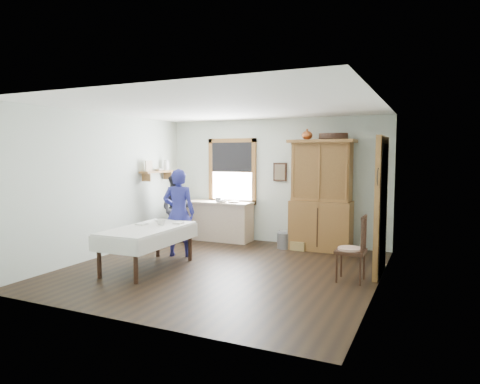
# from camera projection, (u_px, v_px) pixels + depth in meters

# --- Properties ---
(room) EXTENTS (5.01, 5.01, 2.70)m
(room) POSITION_uv_depth(u_px,v_px,m) (222.00, 189.00, 7.10)
(room) COLOR black
(room) RESTS_ON ground
(window) EXTENTS (1.18, 0.07, 1.48)m
(window) POSITION_uv_depth(u_px,v_px,m) (232.00, 168.00, 9.72)
(window) COLOR white
(window) RESTS_ON room
(doorway) EXTENTS (0.09, 1.14, 2.22)m
(doorway) POSITION_uv_depth(u_px,v_px,m) (382.00, 202.00, 6.86)
(doorway) COLOR #484033
(doorway) RESTS_ON room
(wall_shelf) EXTENTS (0.24, 1.00, 0.44)m
(wall_shelf) POSITION_uv_depth(u_px,v_px,m) (158.00, 171.00, 9.45)
(wall_shelf) COLOR brown
(wall_shelf) RESTS_ON room
(framed_picture) EXTENTS (0.30, 0.04, 0.40)m
(framed_picture) POSITION_uv_depth(u_px,v_px,m) (280.00, 172.00, 9.25)
(framed_picture) COLOR black
(framed_picture) RESTS_ON room
(rug_beater) EXTENTS (0.01, 0.27, 0.27)m
(rug_beater) POSITION_uv_depth(u_px,v_px,m) (379.00, 169.00, 6.32)
(rug_beater) COLOR black
(rug_beater) RESTS_ON room
(work_counter) EXTENTS (1.53, 0.59, 0.88)m
(work_counter) POSITION_uv_depth(u_px,v_px,m) (219.00, 221.00, 9.64)
(work_counter) COLOR tan
(work_counter) RESTS_ON room
(china_hutch) EXTENTS (1.31, 0.64, 2.23)m
(china_hutch) POSITION_uv_depth(u_px,v_px,m) (321.00, 195.00, 8.59)
(china_hutch) COLOR brown
(china_hutch) RESTS_ON room
(dining_table) EXTENTS (0.98, 1.79, 0.71)m
(dining_table) POSITION_uv_depth(u_px,v_px,m) (148.00, 248.00, 7.21)
(dining_table) COLOR white
(dining_table) RESTS_ON room
(spindle_chair) EXTENTS (0.48, 0.48, 1.02)m
(spindle_chair) POSITION_uv_depth(u_px,v_px,m) (351.00, 248.00, 6.49)
(spindle_chair) COLOR black
(spindle_chair) RESTS_ON room
(pail) EXTENTS (0.38, 0.38, 0.32)m
(pail) POSITION_uv_depth(u_px,v_px,m) (284.00, 241.00, 8.80)
(pail) COLOR gray
(pail) RESTS_ON room
(wicker_basket) EXTENTS (0.31, 0.23, 0.18)m
(wicker_basket) POSITION_uv_depth(u_px,v_px,m) (299.00, 246.00, 8.65)
(wicker_basket) COLOR tan
(wicker_basket) RESTS_ON room
(woman_blue) EXTENTS (0.65, 0.54, 1.54)m
(woman_blue) POSITION_uv_depth(u_px,v_px,m) (179.00, 216.00, 8.08)
(woman_blue) COLOR navy
(woman_blue) RESTS_ON room
(figure_dark) EXTENTS (0.77, 0.66, 1.38)m
(figure_dark) POSITION_uv_depth(u_px,v_px,m) (177.00, 211.00, 9.32)
(figure_dark) COLOR black
(figure_dark) RESTS_ON room
(table_cup_a) EXTENTS (0.14, 0.14, 0.09)m
(table_cup_a) POSITION_uv_depth(u_px,v_px,m) (160.00, 222.00, 7.42)
(table_cup_a) COLOR white
(table_cup_a) RESTS_ON dining_table
(table_cup_b) EXTENTS (0.13, 0.13, 0.10)m
(table_cup_b) POSITION_uv_depth(u_px,v_px,m) (162.00, 222.00, 7.38)
(table_cup_b) COLOR white
(table_cup_b) RESTS_ON dining_table
(table_bowl) EXTENTS (0.24, 0.24, 0.05)m
(table_bowl) POSITION_uv_depth(u_px,v_px,m) (160.00, 220.00, 7.76)
(table_bowl) COLOR white
(table_bowl) RESTS_ON dining_table
(counter_book) EXTENTS (0.23, 0.28, 0.02)m
(counter_book) POSITION_uv_depth(u_px,v_px,m) (229.00, 202.00, 9.45)
(counter_book) COLOR brown
(counter_book) RESTS_ON work_counter
(counter_bowl) EXTENTS (0.23, 0.23, 0.06)m
(counter_bowl) POSITION_uv_depth(u_px,v_px,m) (223.00, 201.00, 9.39)
(counter_bowl) COLOR white
(counter_bowl) RESTS_ON work_counter
(shelf_bowl) EXTENTS (0.22, 0.22, 0.05)m
(shelf_bowl) POSITION_uv_depth(u_px,v_px,m) (159.00, 170.00, 9.46)
(shelf_bowl) COLOR white
(shelf_bowl) RESTS_ON wall_shelf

